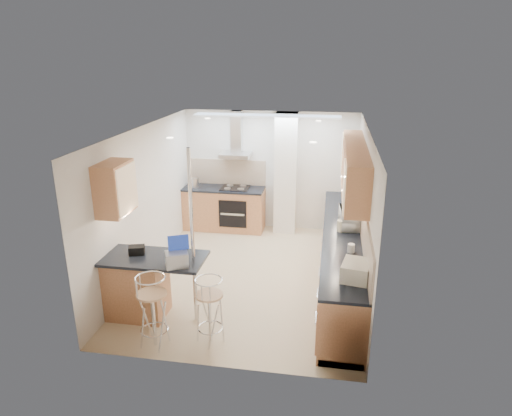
% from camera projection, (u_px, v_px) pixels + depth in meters
% --- Properties ---
extents(ground, '(4.80, 4.80, 0.00)m').
position_uv_depth(ground, '(251.00, 276.00, 7.80)').
color(ground, '#D4B78D').
rests_on(ground, ground).
extents(room_shell, '(3.64, 4.84, 2.51)m').
position_uv_depth(room_shell, '(273.00, 184.00, 7.60)').
color(room_shell, white).
rests_on(room_shell, ground).
extents(right_counter, '(0.63, 4.40, 0.92)m').
position_uv_depth(right_counter, '(341.00, 258.00, 7.42)').
color(right_counter, '#A36941').
rests_on(right_counter, ground).
extents(back_counter, '(1.70, 0.63, 0.92)m').
position_uv_depth(back_counter, '(224.00, 208.00, 9.76)').
color(back_counter, '#A36941').
rests_on(back_counter, ground).
extents(peninsula, '(1.47, 0.72, 0.94)m').
position_uv_depth(peninsula, '(155.00, 287.00, 6.47)').
color(peninsula, '#A36941').
rests_on(peninsula, ground).
extents(microwave, '(0.44, 0.60, 0.31)m').
position_uv_depth(microwave, '(352.00, 218.00, 7.40)').
color(microwave, silver).
rests_on(microwave, right_counter).
extents(laptop, '(0.36, 0.32, 0.20)m').
position_uv_depth(laptop, '(177.00, 259.00, 6.02)').
color(laptop, '#9FA3A7').
rests_on(laptop, peninsula).
extents(bag, '(0.25, 0.21, 0.12)m').
position_uv_depth(bag, '(137.00, 250.00, 6.41)').
color(bag, black).
rests_on(bag, peninsula).
extents(bar_stool_near, '(0.49, 0.49, 0.99)m').
position_uv_depth(bar_stool_near, '(153.00, 311.00, 5.82)').
color(bar_stool_near, tan).
rests_on(bar_stool_near, ground).
extents(bar_stool_end, '(0.46, 0.46, 0.93)m').
position_uv_depth(bar_stool_end, '(210.00, 311.00, 5.90)').
color(bar_stool_end, tan).
rests_on(bar_stool_end, ground).
extents(jar_a, '(0.13, 0.13, 0.17)m').
position_uv_depth(jar_a, '(353.00, 207.00, 8.17)').
color(jar_a, beige).
rests_on(jar_a, right_counter).
extents(jar_b, '(0.14, 0.14, 0.14)m').
position_uv_depth(jar_b, '(350.00, 209.00, 8.08)').
color(jar_b, beige).
rests_on(jar_b, right_counter).
extents(jar_c, '(0.17, 0.17, 0.18)m').
position_uv_depth(jar_c, '(341.00, 226.00, 7.26)').
color(jar_c, '#ADA88A').
rests_on(jar_c, right_counter).
extents(jar_d, '(0.12, 0.12, 0.12)m').
position_uv_depth(jar_d, '(351.00, 248.00, 6.50)').
color(jar_d, silver).
rests_on(jar_d, right_counter).
extents(bread_bin, '(0.41, 0.48, 0.22)m').
position_uv_depth(bread_bin, '(356.00, 271.00, 5.73)').
color(bread_bin, beige).
rests_on(bread_bin, right_counter).
extents(kettle, '(0.16, 0.16, 0.21)m').
position_uv_depth(kettle, '(195.00, 183.00, 9.59)').
color(kettle, silver).
rests_on(kettle, back_counter).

